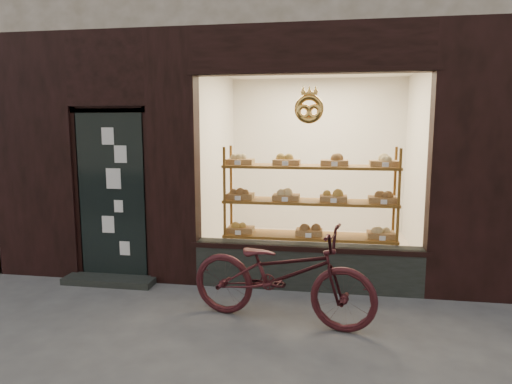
# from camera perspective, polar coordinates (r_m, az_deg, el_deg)

# --- Properties ---
(ground) EXTENTS (90.00, 90.00, 0.00)m
(ground) POSITION_cam_1_polar(r_m,az_deg,el_deg) (3.85, -2.82, -22.40)
(ground) COLOR #424242
(display_shelf) EXTENTS (2.20, 0.45, 1.70)m
(display_shelf) POSITION_cam_1_polar(r_m,az_deg,el_deg) (5.89, 6.69, -2.48)
(display_shelf) COLOR brown
(display_shelf) RESTS_ON ground
(bicycle) EXTENTS (1.99, 1.02, 1.00)m
(bicycle) POSITION_cam_1_polar(r_m,az_deg,el_deg) (4.63, 3.18, -10.18)
(bicycle) COLOR #341014
(bicycle) RESTS_ON ground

